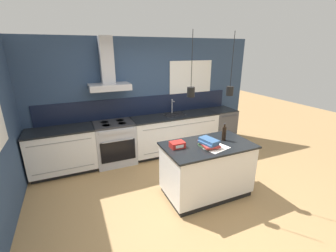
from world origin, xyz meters
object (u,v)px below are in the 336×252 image
dishwasher (220,126)px  bottle_on_island (224,133)px  red_supply_box (177,145)px  oven_range (115,143)px  book_stack (208,143)px

dishwasher → bottle_on_island: bottle_on_island is taller
red_supply_box → dishwasher: bearing=38.6°
dishwasher → oven_range: bearing=-179.9°
bottle_on_island → book_stack: 0.40m
dishwasher → bottle_on_island: (-1.22, -1.70, 0.58)m
dishwasher → book_stack: size_ratio=2.50×
oven_range → bottle_on_island: 2.34m
dishwasher → book_stack: 2.48m
oven_range → book_stack: book_stack is taller
bottle_on_island → book_stack: size_ratio=0.80×
dishwasher → book_stack: book_stack is taller
bottle_on_island → book_stack: bearing=-162.4°
oven_range → red_supply_box: red_supply_box is taller
oven_range → red_supply_box: 1.84m
book_stack → dishwasher: bearing=48.5°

